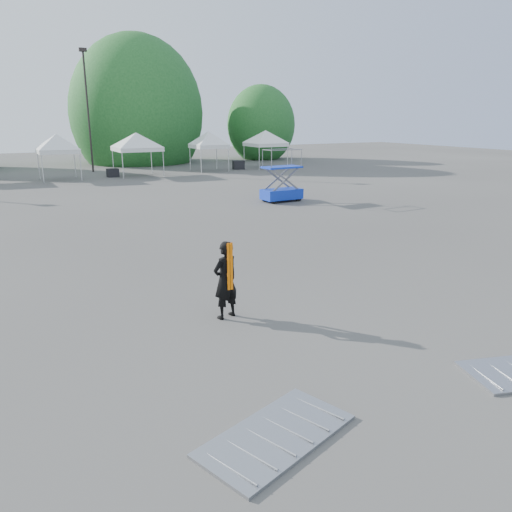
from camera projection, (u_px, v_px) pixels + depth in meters
name	position (u px, v px, depth m)	size (l,w,h in m)	color
ground	(210.00, 286.00, 13.78)	(120.00, 120.00, 0.00)	#474442
light_pole_east	(87.00, 104.00, 40.79)	(0.60, 0.25, 9.80)	black
tree_mid_e	(137.00, 113.00, 49.64)	(5.12, 5.12, 7.79)	#382314
tree_far_e	(261.00, 125.00, 54.21)	(3.84, 3.84, 5.84)	#382314
tent_e	(56.00, 137.00, 36.13)	(3.94, 3.94, 3.88)	silver
tent_f	(136.00, 136.00, 38.61)	(4.73, 4.73, 3.88)	silver
tent_g	(209.00, 135.00, 42.09)	(3.83, 3.83, 3.88)	silver
tent_h	(266.00, 133.00, 44.87)	(4.40, 4.40, 3.88)	silver
man	(225.00, 280.00, 11.40)	(0.77, 0.61, 1.83)	black
scissor_lift	(282.00, 175.00, 27.17)	(2.24, 1.20, 2.83)	#0E38B7
barrier_left	(276.00, 435.00, 7.28)	(2.63, 1.88, 0.08)	#93959A
crate_mid	(113.00, 173.00, 38.55)	(0.83, 0.64, 0.64)	black
crate_east	(238.00, 165.00, 44.27)	(0.97, 0.76, 0.76)	black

